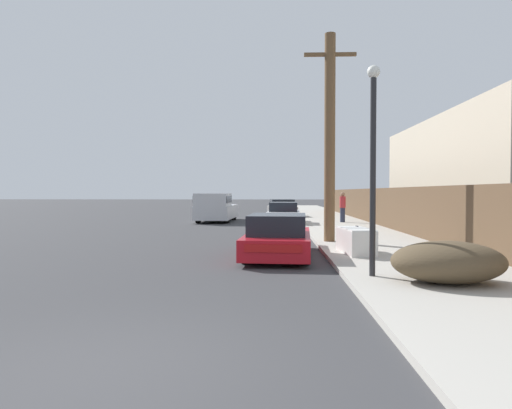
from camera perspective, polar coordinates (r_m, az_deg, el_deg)
The scene contains 13 objects.
ground_plane at distance 5.07m, azimuth -19.20°, elevation -19.75°, with size 220.00×220.00×0.00m, color #38383A.
sidewalk_curb at distance 28.18m, azimuth 9.46°, elevation -2.07°, with size 4.20×63.00×0.12m, color #ADA89E.
discarded_fridge at distance 13.10m, azimuth 12.35°, elevation -4.44°, with size 0.88×1.81×0.73m.
parked_sports_car_red at distance 12.88m, azimuth 2.80°, elevation -4.15°, with size 2.06×4.53×1.22m.
car_parked_mid at distance 25.65m, azimuth 3.49°, elevation -1.21°, with size 1.97×4.24×1.27m.
car_parked_far at distance 33.04m, azimuth 3.24°, elevation -0.55°, with size 2.18×4.50×1.32m.
pickup_truck at distance 28.16m, azimuth -5.07°, elevation -0.40°, with size 2.23×5.44×1.76m.
utility_pole at distance 16.21m, azimuth 9.21°, elevation 8.46°, with size 1.80×0.38×7.20m.
street_lamp at distance 9.62m, azimuth 14.42°, elevation 6.25°, with size 0.26×0.26×4.28m.
brush_pile at distance 9.39m, azimuth 22.86°, elevation -6.63°, with size 2.12×1.58×0.79m.
wooden_fence at distance 24.50m, azimuth 15.19°, elevation -0.26°, with size 0.08×37.59×1.92m, color brown.
building_right_house at distance 23.20m, azimuth 27.88°, elevation 3.22°, with size 6.00×14.15×5.17m, color beige.
pedestrian at distance 26.46m, azimuth 10.78°, elevation -0.27°, with size 0.34×0.34×1.72m.
Camera 1 is at (1.74, -4.39, 1.83)m, focal length 32.00 mm.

